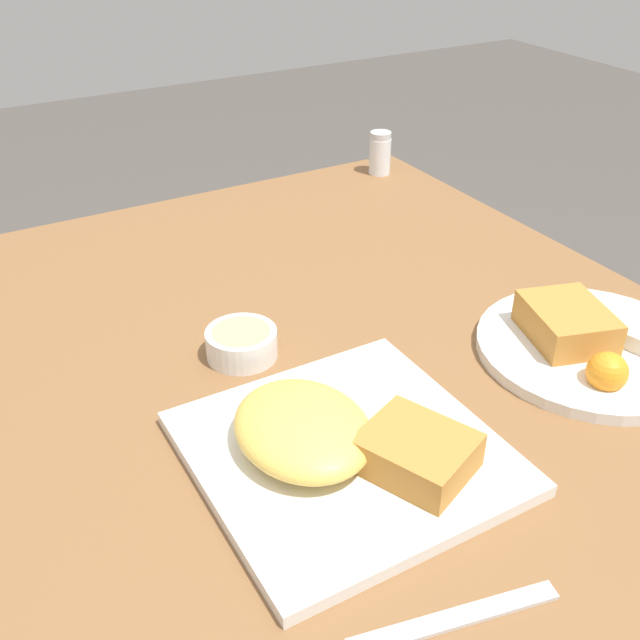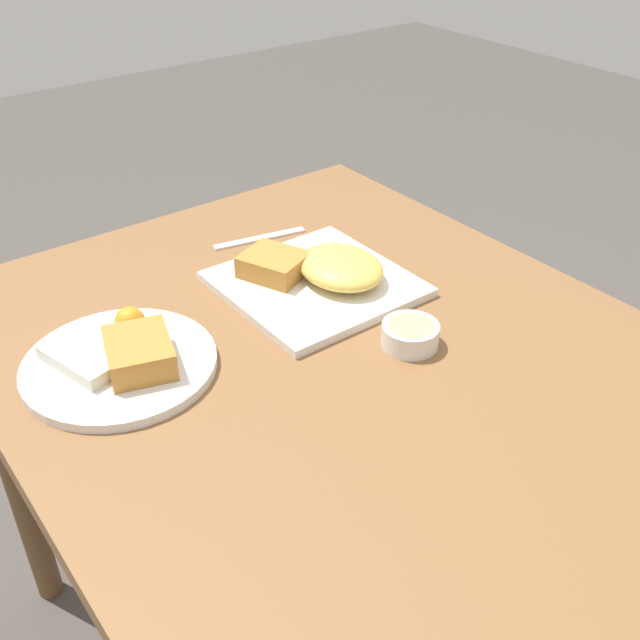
% 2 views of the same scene
% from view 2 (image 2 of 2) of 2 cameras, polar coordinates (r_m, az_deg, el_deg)
% --- Properties ---
extents(dining_table, '(1.07, 0.88, 0.74)m').
position_cam_2_polar(dining_table, '(1.11, 0.95, -5.74)').
color(dining_table, brown).
rests_on(dining_table, ground_plane).
extents(plate_square_near, '(0.28, 0.28, 0.06)m').
position_cam_2_polar(plate_square_near, '(1.19, -0.05, 3.44)').
color(plate_square_near, white).
rests_on(plate_square_near, dining_table).
extents(plate_oval_far, '(0.26, 0.26, 0.05)m').
position_cam_2_polar(plate_oval_far, '(1.05, -14.88, -2.90)').
color(plate_oval_far, white).
rests_on(plate_oval_far, dining_table).
extents(sauce_ramekin, '(0.08, 0.08, 0.03)m').
position_cam_2_polar(sauce_ramekin, '(1.07, 6.89, -1.10)').
color(sauce_ramekin, white).
rests_on(sauce_ramekin, dining_table).
extents(butter_knife, '(0.05, 0.17, 0.00)m').
position_cam_2_polar(butter_knife, '(1.35, -4.61, 6.22)').
color(butter_knife, silver).
rests_on(butter_knife, dining_table).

